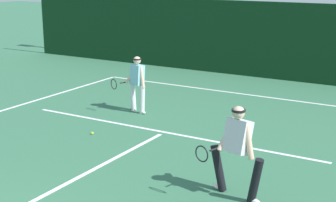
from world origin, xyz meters
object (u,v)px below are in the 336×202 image
object	(u,v)px
player_far	(137,82)
tennis_ball_extra	(92,133)
player_near	(237,148)
tennis_ball	(241,133)

from	to	relation	value
player_far	tennis_ball_extra	world-z (taller)	player_far
player_far	tennis_ball_extra	size ratio (longest dim) A/B	23.79
player_far	tennis_ball_extra	xyz separation A→B (m)	(0.17, -2.20, -0.83)
player_near	player_far	distance (m)	5.79
tennis_ball_extra	player_far	bearing A→B (deg)	94.35
player_near	tennis_ball	bearing A→B (deg)	-53.27
tennis_ball	tennis_ball_extra	distance (m)	3.59
tennis_ball	tennis_ball_extra	size ratio (longest dim) A/B	1.00
player_near	tennis_ball	xyz separation A→B (m)	(-1.26, 3.28, -0.88)
player_far	tennis_ball	xyz separation A→B (m)	(3.25, -0.35, -0.83)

